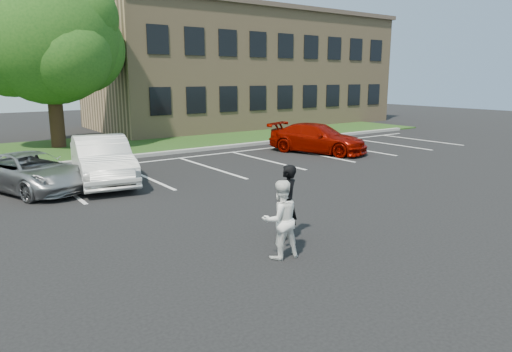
# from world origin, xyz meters

# --- Properties ---
(ground_plane) EXTENTS (90.00, 90.00, 0.00)m
(ground_plane) POSITION_xyz_m (0.00, 0.00, 0.00)
(ground_plane) COLOR black
(ground_plane) RESTS_ON ground
(curb) EXTENTS (40.00, 0.30, 0.15)m
(curb) POSITION_xyz_m (0.00, 12.00, 0.07)
(curb) COLOR gray
(curb) RESTS_ON ground
(grass_strip) EXTENTS (44.00, 8.00, 0.08)m
(grass_strip) POSITION_xyz_m (0.00, 16.00, 0.04)
(grass_strip) COLOR #1C3D16
(grass_strip) RESTS_ON ground
(stall_lines) EXTENTS (34.00, 5.36, 0.01)m
(stall_lines) POSITION_xyz_m (1.40, 8.95, 0.01)
(stall_lines) COLOR silver
(stall_lines) RESTS_ON ground
(office_building) EXTENTS (22.40, 10.40, 8.30)m
(office_building) POSITION_xyz_m (14.00, 21.99, 4.16)
(office_building) COLOR #9D835D
(office_building) RESTS_ON ground
(tree) EXTENTS (7.80, 7.20, 8.80)m
(tree) POSITION_xyz_m (-0.78, 17.05, 5.35)
(tree) COLOR black
(tree) RESTS_ON ground
(man_black_suit) EXTENTS (0.72, 0.59, 1.69)m
(man_black_suit) POSITION_xyz_m (0.05, -0.10, 0.84)
(man_black_suit) COLOR black
(man_black_suit) RESTS_ON ground
(man_white_shirt) EXTENTS (0.87, 0.74, 1.59)m
(man_white_shirt) POSITION_xyz_m (-0.76, -0.88, 0.80)
(man_white_shirt) COLOR white
(man_white_shirt) RESTS_ON ground
(car_silver_minivan) EXTENTS (3.49, 4.83, 1.22)m
(car_silver_minivan) POSITION_xyz_m (-3.70, 8.01, 0.61)
(car_silver_minivan) COLOR #95979B
(car_silver_minivan) RESTS_ON ground
(car_white_sedan) EXTENTS (2.48, 5.03, 1.59)m
(car_white_sedan) POSITION_xyz_m (-1.50, 7.89, 0.79)
(car_white_sedan) COLOR silver
(car_white_sedan) RESTS_ON ground
(car_red_compact) EXTENTS (3.55, 5.13, 1.38)m
(car_red_compact) POSITION_xyz_m (8.87, 8.24, 0.69)
(car_red_compact) COLOR #7D0800
(car_red_compact) RESTS_ON ground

